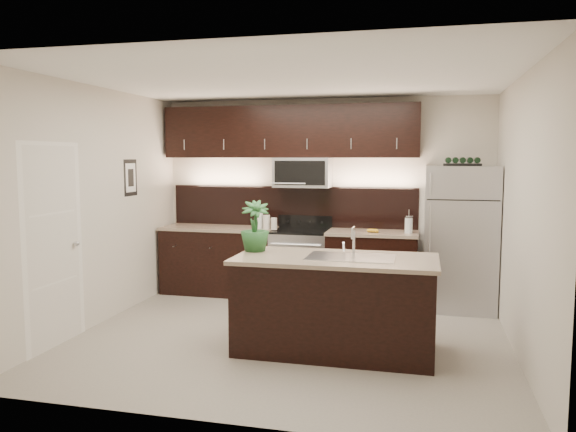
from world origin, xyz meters
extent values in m
plane|color=gray|center=(0.00, 0.00, 0.00)|extent=(4.50, 4.50, 0.00)
cube|color=beige|center=(0.00, 2.00, 1.35)|extent=(4.50, 0.02, 2.70)
cube|color=beige|center=(0.00, -2.00, 1.35)|extent=(4.50, 0.02, 2.70)
cube|color=beige|center=(-2.25, 0.00, 1.35)|extent=(0.02, 4.00, 2.70)
cube|color=beige|center=(2.25, 0.00, 1.35)|extent=(0.02, 4.00, 2.70)
cube|color=white|center=(0.00, 0.00, 2.70)|extent=(4.50, 4.00, 0.02)
cube|color=silver|center=(-2.23, -0.80, 1.01)|extent=(0.04, 0.80, 2.02)
sphere|color=silver|center=(-2.20, -0.48, 1.00)|extent=(0.06, 0.06, 0.06)
cube|color=black|center=(-2.24, 0.75, 1.65)|extent=(0.01, 0.32, 0.46)
cube|color=white|center=(-2.23, 0.75, 1.65)|extent=(0.00, 0.24, 0.36)
cube|color=black|center=(-1.42, 1.69, 0.45)|extent=(1.57, 0.62, 0.90)
cube|color=black|center=(0.71, 1.69, 0.45)|extent=(1.16, 0.62, 0.90)
cube|color=#B2B2B7|center=(-0.25, 1.69, 0.45)|extent=(0.76, 0.62, 0.90)
cube|color=black|center=(-0.25, 1.69, 0.92)|extent=(0.76, 0.60, 0.03)
cube|color=#C8AC96|center=(-1.42, 1.69, 0.92)|extent=(1.59, 0.65, 0.04)
cube|color=#C8AC96|center=(0.71, 1.69, 0.92)|extent=(1.18, 0.65, 0.04)
cube|color=black|center=(-0.46, 1.99, 1.22)|extent=(3.49, 0.02, 0.56)
cube|color=#B2B2B7|center=(-0.25, 1.80, 1.70)|extent=(0.76, 0.40, 0.40)
cube|color=black|center=(-0.46, 1.83, 2.25)|extent=(3.49, 0.33, 0.70)
cube|color=black|center=(0.53, -0.29, 0.45)|extent=(1.90, 0.90, 0.90)
cube|color=#C8AC96|center=(0.53, -0.29, 0.92)|extent=(1.96, 0.96, 0.04)
cube|color=silver|center=(0.68, -0.29, 0.95)|extent=(0.84, 0.50, 0.01)
cylinder|color=silver|center=(0.68, -0.08, 1.06)|extent=(0.03, 0.03, 0.24)
cylinder|color=silver|center=(0.68, -0.15, 1.21)|extent=(0.02, 0.14, 0.02)
cylinder|color=silver|center=(0.68, -0.22, 1.16)|extent=(0.02, 0.02, 0.10)
cube|color=#B2B2B7|center=(1.80, 1.63, 0.90)|extent=(0.87, 0.78, 1.80)
cube|color=black|center=(1.80, 1.63, 1.81)|extent=(0.44, 0.28, 0.03)
cylinder|color=black|center=(1.63, 1.63, 1.87)|extent=(0.07, 0.25, 0.07)
cylinder|color=black|center=(1.72, 1.63, 1.87)|extent=(0.07, 0.25, 0.07)
cylinder|color=black|center=(1.80, 1.63, 1.87)|extent=(0.07, 0.25, 0.07)
cylinder|color=black|center=(1.88, 1.63, 1.87)|extent=(0.07, 0.25, 0.07)
cylinder|color=black|center=(1.97, 1.63, 1.87)|extent=(0.07, 0.25, 0.07)
imported|color=#205023|center=(-0.34, -0.15, 1.20)|extent=(0.38, 0.38, 0.52)
cylinder|color=silver|center=(-0.82, 1.64, 1.05)|extent=(0.10, 0.10, 0.23)
cylinder|color=silver|center=(-0.71, 1.60, 1.03)|extent=(0.09, 0.09, 0.19)
cylinder|color=silver|center=(-0.59, 1.55, 1.02)|extent=(0.08, 0.08, 0.16)
cylinder|color=silver|center=(1.17, 1.64, 1.04)|extent=(0.10, 0.10, 0.20)
cylinder|color=silver|center=(1.17, 1.64, 1.15)|extent=(0.10, 0.10, 0.02)
cylinder|color=silver|center=(1.17, 1.64, 1.20)|extent=(0.01, 0.01, 0.08)
ellipsoid|color=gold|center=(0.68, 1.61, 0.96)|extent=(0.18, 0.15, 0.05)
camera|label=1|loc=(1.35, -5.64, 1.91)|focal=35.00mm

